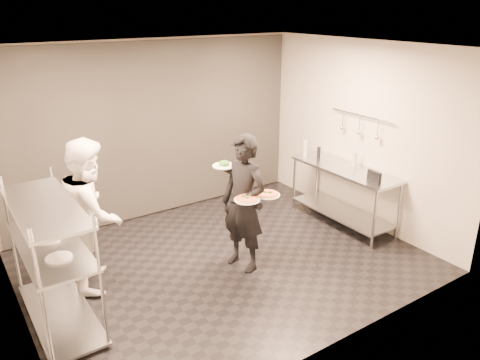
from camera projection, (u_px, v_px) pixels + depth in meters
room_shell at (181, 142)px, 6.75m from camera, size 5.00×4.00×2.80m
pass_rack at (52, 257)px, 4.93m from camera, size 0.60×1.60×1.50m
prep_counter at (343, 186)px, 7.25m from camera, size 0.60×1.80×0.92m
utensil_rail at (360, 126)px, 7.05m from camera, size 0.07×1.20×0.31m
waiter at (244, 204)px, 5.92m from camera, size 0.59×0.74×1.79m
chef at (92, 213)px, 5.59m from camera, size 0.98×1.10×1.85m
pizza_plate_near at (247, 199)px, 5.60m from camera, size 0.31×0.31×0.05m
pizza_plate_far at (268, 194)px, 5.79m from camera, size 0.31×0.31×0.05m
salad_plate at (224, 164)px, 5.91m from camera, size 0.29×0.29×0.07m
pos_monitor at (374, 177)px, 6.53m from camera, size 0.06×0.24×0.17m
bottle_green at (305, 148)px, 7.66m from camera, size 0.07×0.07×0.26m
bottle_clear at (355, 160)px, 7.15m from camera, size 0.07×0.07×0.23m
bottle_dark at (319, 153)px, 7.53m from camera, size 0.06×0.06×0.20m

